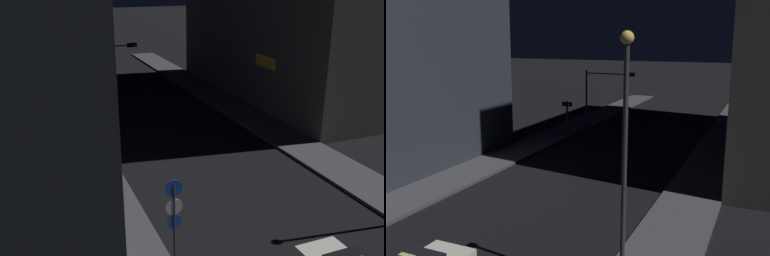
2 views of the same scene
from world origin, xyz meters
The scene contains 5 objects.
sidewalk_left centered at (-6.68, 27.67, 0.09)m, with size 3.04×59.33×0.17m, color #424247.
sidewalk_right centered at (6.68, 27.67, 0.09)m, with size 3.04×59.33×0.17m, color #424247.
traffic_light_overhead centered at (-3.26, 32.59, 3.97)m, with size 4.44×0.41×5.49m.
traffic_light_left_kerb centered at (-4.91, 28.59, 2.38)m, with size 0.80×0.42×3.28m.
street_lamp_near_block centered at (6.12, 9.63, 5.17)m, with size 0.41×0.41×8.32m.
Camera 2 is at (10.03, -2.52, 8.29)m, focal length 40.54 mm.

